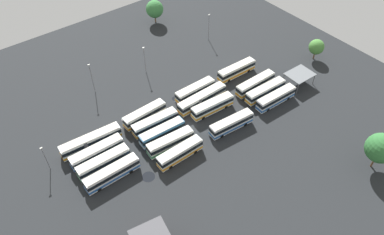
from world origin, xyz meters
TOP-DOWN VIEW (x-y plane):
  - ground_plane at (0.00, 0.00)m, footprint 128.50×128.50m
  - bus_row0_slot1 at (-23.97, -3.07)m, footprint 13.08×2.76m
  - bus_row0_slot2 at (-23.97, 0.89)m, footprint 12.72×2.99m
  - bus_row0_slot3 at (-23.76, 4.53)m, footprint 13.13×2.88m
  - bus_row0_slot4 at (-23.32, 8.57)m, footprint 15.32×3.82m
  - bus_row1_slot0 at (-8.35, -7.69)m, footprint 11.89×2.69m
  - bus_row1_slot1 at (-8.19, -3.56)m, footprint 12.13×3.65m
  - bus_row1_slot2 at (-7.97, 0.23)m, footprint 12.11×3.28m
  - bus_row1_slot3 at (-7.47, 4.14)m, footprint 12.42×3.35m
  - bus_row1_slot4 at (-7.92, 8.28)m, footprint 12.03×2.98m
  - bus_row2_slot0 at (7.67, -8.10)m, footprint 12.40×3.72m
  - bus_row2_slot2 at (8.05, -0.16)m, footprint 12.45×3.50m
  - bus_row2_slot3 at (7.71, 3.86)m, footprint 15.20×2.88m
  - bus_row2_slot4 at (8.35, 7.66)m, footprint 12.15×2.72m
  - bus_row3_slot0 at (23.86, -8.37)m, footprint 12.62×3.12m
  - bus_row3_slot1 at (23.73, -4.53)m, footprint 12.90×3.11m
  - bus_row3_slot2 at (23.73, -0.61)m, footprint 13.03×2.72m
  - bus_row3_slot4 at (23.78, 7.32)m, footprint 12.69×3.06m
  - maintenance_shelter at (35.30, -6.70)m, footprint 7.65×6.22m
  - lamp_post_by_building at (-13.11, 26.62)m, footprint 0.56×0.28m
  - lamp_post_far_corner at (-34.25, 8.40)m, footprint 0.56×0.28m
  - lamp_post_near_entrance at (29.47, 27.20)m, footprint 0.56×0.28m
  - lamp_post_mid_lot at (3.25, 25.17)m, footprint 0.56×0.28m
  - tree_northwest at (25.58, -37.33)m, footprint 6.93×6.93m
  - tree_west_edge at (48.78, -1.56)m, footprint 4.71×4.71m
  - tree_northeast at (21.73, 47.37)m, footprint 6.10×6.10m
  - puddle_near_shelter at (3.22, 10.06)m, footprint 2.03×2.03m
  - puddle_centre_drain at (-17.40, -7.69)m, footprint 3.03×3.03m

SIDE VIEW (x-z plane):
  - ground_plane at x=0.00m, z-range 0.00..0.00m
  - puddle_near_shelter at x=3.22m, z-range 0.00..0.01m
  - puddle_centre_drain at x=-17.40m, z-range 0.00..0.01m
  - bus_row1_slot0 at x=-8.35m, z-range 0.10..3.70m
  - bus_row1_slot1 at x=-8.19m, z-range 0.10..3.70m
  - bus_row1_slot4 at x=-7.92m, z-range 0.10..3.70m
  - bus_row1_slot2 at x=-7.97m, z-range 0.10..3.70m
  - bus_row2_slot4 at x=8.35m, z-range 0.10..3.70m
  - bus_row2_slot0 at x=7.67m, z-range 0.10..3.70m
  - bus_row1_slot3 at x=-7.47m, z-range 0.10..3.70m
  - bus_row2_slot2 at x=8.05m, z-range 0.10..3.70m
  - bus_row3_slot0 at x=23.86m, z-range 0.10..3.70m
  - bus_row3_slot4 at x=23.78m, z-range 0.10..3.70m
  - bus_row0_slot2 at x=-23.97m, z-range 0.10..3.70m
  - bus_row3_slot1 at x=23.73m, z-range 0.10..3.70m
  - bus_row3_slot2 at x=23.73m, z-range 0.10..3.70m
  - bus_row0_slot1 at x=-23.97m, z-range 0.10..3.70m
  - bus_row0_slot3 at x=-23.76m, z-range 0.10..3.70m
  - bus_row0_slot4 at x=-23.32m, z-range 0.10..3.70m
  - bus_row2_slot3 at x=7.71m, z-range 0.10..3.70m
  - maintenance_shelter at x=35.30m, z-range 1.61..5.23m
  - lamp_post_far_corner at x=-34.25m, z-range 0.41..7.97m
  - tree_west_edge at x=48.78m, z-range 0.99..7.71m
  - lamp_post_mid_lot at x=3.25m, z-range 0.42..9.38m
  - tree_northeast at x=21.73m, z-range 1.01..9.15m
  - lamp_post_near_entrance at x=29.47m, z-range 0.42..9.74m
  - lamp_post_by_building at x=-13.11m, z-range 0.42..10.04m
  - tree_northwest at x=25.58m, z-range 1.53..11.53m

